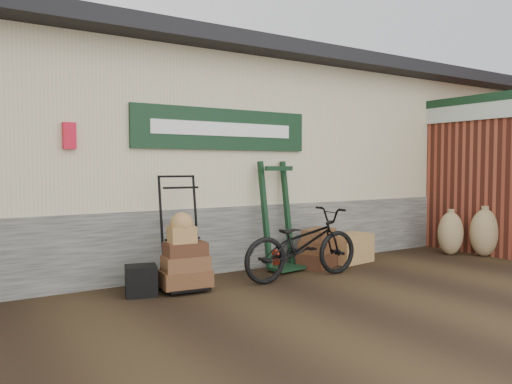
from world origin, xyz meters
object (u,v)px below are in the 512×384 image
(porter_trolley, at_px, (181,231))
(bicycle, at_px, (302,240))
(wicker_hamper, at_px, (350,248))
(black_trunk, at_px, (141,281))
(green_barrow, at_px, (279,216))
(suitcase_stack, at_px, (318,248))

(porter_trolley, bearing_deg, bicycle, -6.57)
(wicker_hamper, bearing_deg, black_trunk, -176.75)
(green_barrow, height_order, black_trunk, green_barrow)
(black_trunk, bearing_deg, suitcase_stack, 3.46)
(porter_trolley, height_order, black_trunk, porter_trolley)
(bicycle, bearing_deg, suitcase_stack, -53.09)
(green_barrow, distance_m, black_trunk, 2.22)
(green_barrow, bearing_deg, black_trunk, -178.92)
(porter_trolley, distance_m, wicker_hamper, 2.88)
(wicker_hamper, xyz_separation_m, black_trunk, (-3.35, -0.19, -0.04))
(green_barrow, distance_m, bicycle, 0.67)
(porter_trolley, relative_size, wicker_hamper, 2.09)
(porter_trolley, distance_m, bicycle, 1.58)
(porter_trolley, xyz_separation_m, black_trunk, (-0.52, -0.05, -0.52))
(green_barrow, bearing_deg, porter_trolley, -177.89)
(suitcase_stack, height_order, black_trunk, suitcase_stack)
(porter_trolley, bearing_deg, wicker_hamper, 9.22)
(suitcase_stack, xyz_separation_m, wicker_hamper, (0.64, 0.03, -0.06))
(wicker_hamper, xyz_separation_m, bicycle, (-1.30, -0.49, 0.29))
(wicker_hamper, bearing_deg, porter_trolley, -177.09)
(bicycle, bearing_deg, green_barrow, -4.72)
(suitcase_stack, bearing_deg, wicker_hamper, 2.40)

